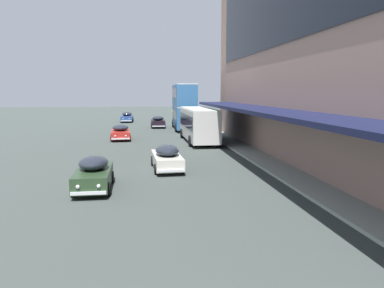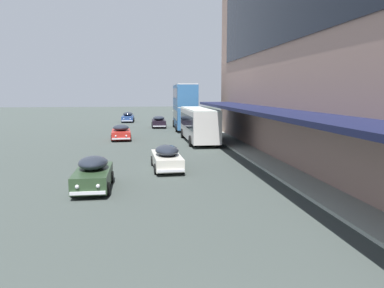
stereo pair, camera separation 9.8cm
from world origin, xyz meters
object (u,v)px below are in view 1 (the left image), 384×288
transit_bus_kerbside_front (198,123)px  sedan_oncoming_rear (158,122)px  transit_bus_kerbside_rear (184,105)px  sedan_second_mid (94,174)px  sedan_second_near (121,132)px  sedan_trailing_near (127,117)px  sedan_trailing_mid (167,157)px

transit_bus_kerbside_front → sedan_oncoming_rear: size_ratio=2.12×
transit_bus_kerbside_rear → sedan_second_mid: size_ratio=2.22×
sedan_oncoming_rear → sedan_second_mid: (-4.65, -32.49, 0.02)m
transit_bus_kerbside_front → sedan_second_near: size_ratio=2.21×
transit_bus_kerbside_front → sedan_second_mid: 18.76m
sedan_trailing_near → sedan_second_near: 22.75m
sedan_second_mid → sedan_trailing_mid: bearing=47.5°
sedan_second_near → sedan_second_mid: (-0.28, -19.75, 0.04)m
sedan_second_near → sedan_oncoming_rear: bearing=71.1°
transit_bus_kerbside_front → sedan_second_near: (-7.61, 2.76, -1.12)m
sedan_trailing_mid → sedan_second_mid: size_ratio=1.09×
sedan_trailing_near → transit_bus_kerbside_rear: bearing=-59.6°
sedan_oncoming_rear → sedan_second_near: bearing=-108.9°
sedan_oncoming_rear → sedan_second_mid: 32.82m
sedan_oncoming_rear → sedan_second_mid: size_ratio=1.09×
sedan_trailing_near → sedan_second_mid: bearing=-90.2°
sedan_oncoming_rear → transit_bus_kerbside_front: bearing=-78.2°
transit_bus_kerbside_rear → sedan_trailing_near: bearing=120.4°
sedan_oncoming_rear → sedan_trailing_mid: bearing=-91.4°
sedan_trailing_near → sedan_second_mid: sedan_second_mid is taller
transit_bus_kerbside_front → transit_bus_kerbside_rear: bearing=90.0°
sedan_trailing_mid → sedan_second_mid: bearing=-132.5°
sedan_oncoming_rear → sedan_second_mid: bearing=-98.2°
sedan_trailing_mid → transit_bus_kerbside_rear: bearing=81.1°
sedan_trailing_mid → sedan_trailing_near: bearing=95.8°
transit_bus_kerbside_rear → sedan_oncoming_rear: 5.15m
transit_bus_kerbside_front → sedan_trailing_mid: size_ratio=2.11×
transit_bus_kerbside_front → sedan_trailing_near: transit_bus_kerbside_front is taller
sedan_trailing_mid → sedan_second_mid: sedan_second_mid is taller
sedan_oncoming_rear → sedan_second_near: 13.48m
transit_bus_kerbside_front → sedan_second_mid: bearing=-114.9°
transit_bus_kerbside_rear → sedan_oncoming_rear: transit_bus_kerbside_rear is taller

